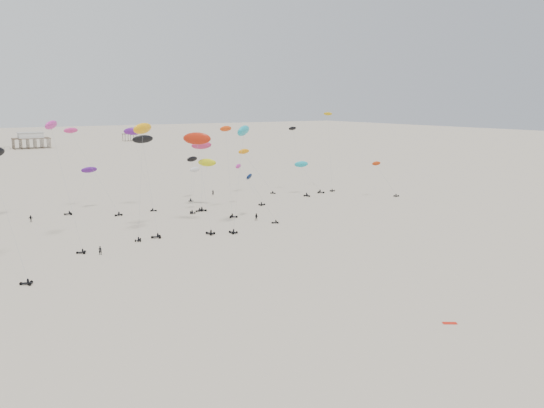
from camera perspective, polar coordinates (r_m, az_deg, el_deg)
ground_plane at (r=213.48m, az=-16.17°, el=2.98°), size 900.00×900.00×0.00m
pavilion_main at (r=357.67m, az=-24.48°, el=6.15°), size 21.00×13.00×9.80m
pavilion_small at (r=402.02m, az=-15.10°, el=7.06°), size 9.00×7.00×8.00m
rig_0 at (r=163.80m, az=-2.44°, el=4.82°), size 9.69×8.48×14.96m
rig_1 at (r=137.38m, az=-8.44°, el=1.77°), size 5.10×5.68×11.45m
rig_2 at (r=127.48m, az=-1.77°, el=1.77°), size 4.34×11.81×12.89m
rig_3 at (r=162.50m, az=3.06°, el=4.34°), size 4.53×13.21×21.66m
rig_4 at (r=163.13m, az=3.76°, el=3.47°), size 9.55×4.84×10.69m
rig_5 at (r=155.07m, az=-8.63°, el=3.65°), size 5.69×6.86×12.58m
rig_6 at (r=141.79m, az=-7.57°, el=5.16°), size 6.77×8.46×17.96m
rig_7 at (r=133.97m, az=-4.71°, el=4.65°), size 6.21×11.49×22.51m
rig_9 at (r=117.03m, az=-13.43°, el=4.67°), size 5.08×11.34×21.45m
rig_11 at (r=171.88m, az=6.25°, el=6.09°), size 5.84×9.84×24.96m
rig_12 at (r=143.48m, az=-19.32°, el=4.68°), size 10.11×16.88×25.21m
rig_13 at (r=110.95m, az=-22.21°, el=5.85°), size 4.90×14.40×25.32m
rig_14 at (r=143.81m, az=-14.47°, el=6.68°), size 5.65×9.57×21.70m
rig_15 at (r=117.19m, az=-3.24°, el=6.58°), size 9.44×8.70×23.13m
rig_16 at (r=112.56m, az=-13.80°, el=6.74°), size 7.24×7.78×23.94m
rig_17 at (r=146.23m, az=-19.55°, el=2.45°), size 10.31×7.67×12.58m
rig_18 at (r=161.33m, az=11.96°, el=3.00°), size 7.67×5.04×11.12m
rig_19 at (r=145.16m, az=-2.39°, el=2.10°), size 6.98×6.94×11.72m
rig_20 at (r=120.69m, az=-7.94°, el=6.00°), size 6.56×14.88×22.12m
rig_21 at (r=143.27m, az=-7.12°, el=3.74°), size 8.96×9.23×13.85m
spectator_0 at (r=103.71m, az=-17.97°, el=-5.22°), size 0.82×0.68×1.95m
spectator_1 at (r=126.78m, az=-1.68°, el=-1.79°), size 1.13×1.09×2.04m
spectator_2 at (r=137.44m, az=-24.50°, el=-1.78°), size 1.20×0.69×1.98m
spectator_3 at (r=162.11m, az=-6.37°, el=0.95°), size 0.84×0.73×1.93m
grounded_kite_b at (r=73.11m, az=18.57°, el=-12.08°), size 1.89×1.56×0.07m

